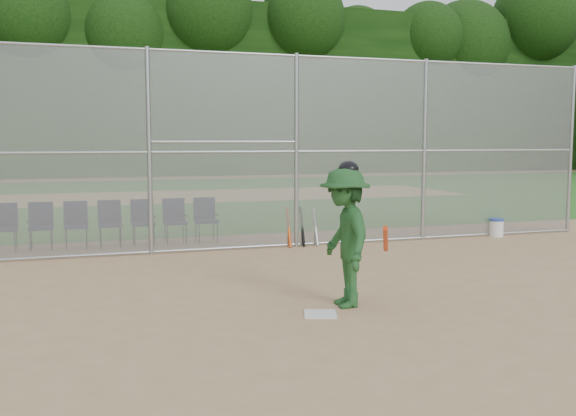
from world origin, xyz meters
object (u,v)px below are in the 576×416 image
object	(u,v)px
home_plate	(320,314)
chair_0	(4,228)
water_cooler	(497,227)
batter_at_plate	(345,236)

from	to	relation	value
home_plate	chair_0	size ratio (longest dim) A/B	0.43
water_cooler	chair_0	xyz separation A→B (m)	(-10.65, 1.36, 0.27)
home_plate	batter_at_plate	world-z (taller)	batter_at_plate
home_plate	water_cooler	size ratio (longest dim) A/B	0.98
home_plate	batter_at_plate	bearing A→B (deg)	33.63
home_plate	water_cooler	world-z (taller)	water_cooler
batter_at_plate	water_cooler	bearing A→B (deg)	38.86
batter_at_plate	chair_0	xyz separation A→B (m)	(-4.81, 6.07, -0.47)
batter_at_plate	water_cooler	size ratio (longest dim) A/B	4.68
home_plate	chair_0	bearing A→B (deg)	124.21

